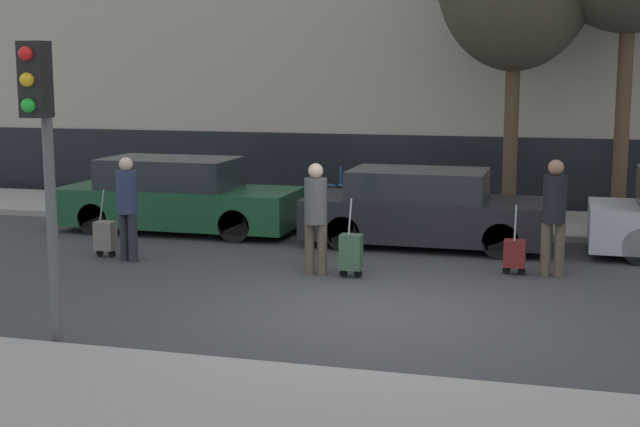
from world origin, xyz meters
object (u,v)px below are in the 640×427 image
object	(u,v)px
pedestrian_left	(127,202)
pedestrian_right	(554,210)
parked_car_0	(177,197)
trolley_center	(351,252)
parked_bicycle	(349,195)
pedestrian_center	(316,212)
trolley_left	(105,236)
traffic_light	(41,131)
parked_car_1	(425,210)
trolley_right	(515,254)

from	to	relation	value
pedestrian_left	pedestrian_right	bearing A→B (deg)	25.45
parked_car_0	trolley_center	xyz separation A→B (m)	(4.09, -2.87, -0.27)
parked_bicycle	parked_car_0	bearing A→B (deg)	-139.56
pedestrian_center	parked_bicycle	size ratio (longest dim) A/B	0.95
trolley_left	traffic_light	bearing A→B (deg)	-68.05
parked_car_0	parked_car_1	size ratio (longest dim) A/B	1.07
parked_car_1	traffic_light	world-z (taller)	traffic_light
parked_car_1	pedestrian_left	world-z (taller)	pedestrian_left
parked_car_0	traffic_light	world-z (taller)	traffic_light
parked_car_1	parked_bicycle	world-z (taller)	parked_car_1
trolley_right	parked_bicycle	bearing A→B (deg)	129.38
pedestrian_left	pedestrian_center	size ratio (longest dim) A/B	1.00
trolley_center	pedestrian_right	size ratio (longest dim) A/B	0.68
pedestrian_left	parked_bicycle	world-z (taller)	pedestrian_left
parked_car_1	trolley_right	distance (m)	2.50
parked_car_1	pedestrian_center	xyz separation A→B (m)	(-1.24, -2.67, 0.33)
pedestrian_left	trolley_right	world-z (taller)	pedestrian_left
trolley_left	parked_bicycle	bearing A→B (deg)	58.85
pedestrian_left	parked_bicycle	size ratio (longest dim) A/B	0.95
parked_car_0	parked_car_1	distance (m)	4.79
parked_car_1	trolley_left	bearing A→B (deg)	-154.75
trolley_left	pedestrian_center	bearing A→B (deg)	-5.17
traffic_light	parked_bicycle	xyz separation A→B (m)	(1.12, 9.46, -1.91)
trolley_center	parked_bicycle	xyz separation A→B (m)	(-1.29, 5.25, 0.11)
trolley_center	parked_bicycle	bearing A→B (deg)	103.81
trolley_left	pedestrian_right	bearing A→B (deg)	4.09
trolley_center	pedestrian_center	bearing A→B (deg)	177.73
parked_car_1	pedestrian_left	bearing A→B (deg)	-150.39
parked_car_0	trolley_left	distance (m)	2.53
pedestrian_right	trolley_right	bearing A→B (deg)	-179.93
parked_car_0	trolley_center	world-z (taller)	parked_car_0
pedestrian_left	trolley_center	xyz separation A→B (m)	(3.73, -0.17, -0.57)
trolley_right	traffic_light	size ratio (longest dim) A/B	0.32
parked_car_1	traffic_light	distance (m)	7.76
parked_car_0	pedestrian_right	world-z (taller)	pedestrian_right
trolley_left	parked_car_0	bearing A→B (deg)	86.38
parked_car_1	pedestrian_right	world-z (taller)	pedestrian_right
trolley_left	pedestrian_right	distance (m)	7.18
trolley_right	parked_car_1	bearing A→B (deg)	131.58
parked_car_0	pedestrian_left	bearing A→B (deg)	-82.38
pedestrian_left	pedestrian_right	world-z (taller)	pedestrian_right
traffic_light	parked_car_0	bearing A→B (deg)	103.37
trolley_right	trolley_center	bearing A→B (deg)	-160.37
pedestrian_left	traffic_light	bearing A→B (deg)	-53.75
pedestrian_center	parked_bicycle	distance (m)	5.30
trolley_right	trolley_left	bearing A→B (deg)	-175.86
parked_car_1	trolley_left	size ratio (longest dim) A/B	3.77
trolley_left	trolley_right	size ratio (longest dim) A/B	1.06
parked_car_0	pedestrian_left	size ratio (longest dim) A/B	2.69
parked_car_0	parked_car_1	bearing A→B (deg)	-2.13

